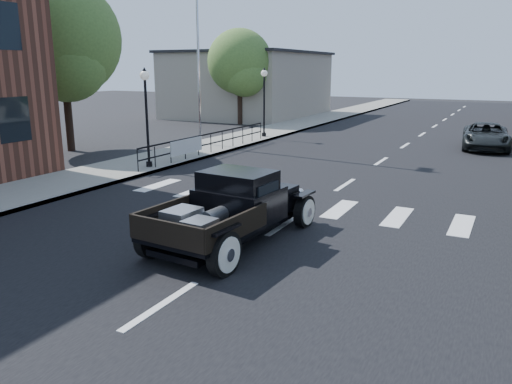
% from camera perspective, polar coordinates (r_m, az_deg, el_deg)
% --- Properties ---
extents(ground, '(120.00, 120.00, 0.00)m').
position_cam_1_polar(ground, '(11.00, -1.04, -6.64)').
color(ground, black).
rests_on(ground, ground).
extents(road, '(14.00, 80.00, 0.02)m').
position_cam_1_polar(road, '(24.84, 15.76, 4.49)').
color(road, black).
rests_on(road, ground).
extents(road_markings, '(12.00, 60.00, 0.06)m').
position_cam_1_polar(road_markings, '(20.05, 12.75, 2.47)').
color(road_markings, silver).
rests_on(road_markings, ground).
extents(sidewalk_left, '(3.00, 80.00, 0.15)m').
position_cam_1_polar(sidewalk_left, '(27.80, -1.68, 6.10)').
color(sidewalk_left, gray).
rests_on(sidewalk_left, ground).
extents(low_building_left, '(10.00, 12.00, 5.00)m').
position_cam_1_polar(low_building_left, '(42.09, -0.80, 12.09)').
color(low_building_left, gray).
rests_on(low_building_left, ground).
extents(railing, '(0.08, 10.00, 1.00)m').
position_cam_1_polar(railing, '(22.86, -5.19, 5.80)').
color(railing, black).
rests_on(railing, sidewalk_left).
extents(banner, '(0.04, 2.20, 0.60)m').
position_cam_1_polar(banner, '(21.21, -7.91, 4.54)').
color(banner, silver).
rests_on(banner, sidewalk_left).
extents(lamp_post_b, '(0.36, 0.36, 3.76)m').
position_cam_1_polar(lamp_post_b, '(19.66, -12.37, 8.27)').
color(lamp_post_b, black).
rests_on(lamp_post_b, sidewalk_left).
extents(lamp_post_c, '(0.36, 0.36, 3.76)m').
position_cam_1_polar(lamp_post_c, '(28.06, 0.93, 10.19)').
color(lamp_post_c, black).
rests_on(lamp_post_c, sidewalk_left).
extents(flagpole, '(0.12, 0.12, 12.12)m').
position_cam_1_polar(flagpole, '(25.46, -6.73, 19.14)').
color(flagpole, silver).
rests_on(flagpole, sidewalk_left).
extents(big_tree_near, '(5.38, 5.38, 7.91)m').
position_cam_1_polar(big_tree_near, '(25.47, -21.09, 13.24)').
color(big_tree_near, '#47682C').
rests_on(big_tree_near, ground).
extents(big_tree_far, '(4.47, 4.47, 6.56)m').
position_cam_1_polar(big_tree_far, '(35.61, -1.86, 13.00)').
color(big_tree_far, '#47682C').
rests_on(big_tree_far, ground).
extents(hotrod_pickup, '(2.58, 4.96, 1.67)m').
position_cam_1_polar(hotrod_pickup, '(11.22, -2.65, -1.76)').
color(hotrod_pickup, black).
rests_on(hotrod_pickup, ground).
extents(second_car, '(2.50, 4.72, 1.26)m').
position_cam_1_polar(second_car, '(27.00, 24.80, 5.79)').
color(second_car, black).
rests_on(second_car, ground).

